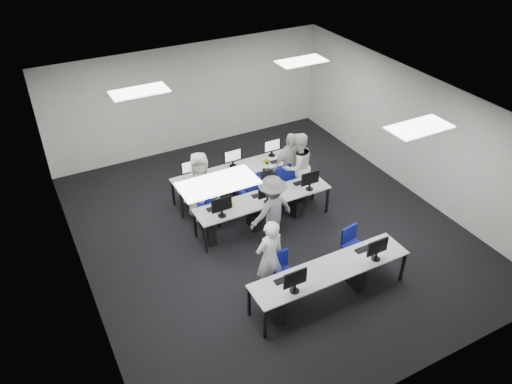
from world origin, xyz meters
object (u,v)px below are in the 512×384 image
chair_3 (259,202)px  chair_7 (287,186)px  chair_2 (208,211)px  chair_4 (288,193)px  chair_5 (208,205)px  chair_0 (282,282)px  chair_6 (247,195)px  student_2 (201,187)px  photographer (272,210)px  student_0 (270,257)px  desk_front (331,270)px  student_3 (290,165)px  desk_mid (264,200)px  chair_1 (353,253)px  student_1 (297,166)px

chair_3 → chair_7: bearing=9.7°
chair_2 → chair_4: size_ratio=1.01×
chair_5 → chair_2: bearing=-128.9°
chair_2 → chair_4: chair_2 is taller
chair_0 → chair_6: bearing=76.3°
student_2 → photographer: size_ratio=1.03×
chair_5 → student_2: (-0.15, 0.00, 0.57)m
student_0 → desk_front: bearing=136.9°
student_0 → student_3: (2.09, 2.73, 0.00)m
chair_3 → chair_5: size_ratio=0.92×
chair_3 → student_0: (-1.06, -2.41, 0.57)m
desk_mid → chair_0: chair_0 is taller
chair_1 → student_3: size_ratio=0.52×
chair_7 → student_1: bearing=-12.9°
chair_1 → chair_6: bearing=99.0°
desk_mid → chair_6: size_ratio=3.37×
desk_front → student_3: 3.63m
chair_2 → student_0: bearing=-74.4°
desk_mid → photographer: (-0.13, -0.60, 0.14)m
chair_3 → chair_4: 0.79m
chair_0 → student_1: 3.45m
student_0 → student_3: 3.44m
chair_0 → chair_7: (1.82, 2.87, -0.02)m
chair_0 → student_0: size_ratio=0.55×
chair_0 → chair_5: chair_0 is taller
student_0 → chair_3: bearing=-119.4°
chair_2 → chair_7: chair_2 is taller
chair_2 → student_0: 2.63m
chair_3 → chair_0: bearing=-114.5°
chair_1 → chair_3: chair_1 is taller
chair_0 → student_3: bearing=57.3°
chair_2 → student_1: (2.36, -0.04, 0.56)m
desk_front → chair_2: bearing=108.4°
chair_5 → student_3: (2.16, -0.10, 0.56)m
chair_7 → student_0: bearing=-105.5°
chair_3 → student_1: size_ratio=0.47×
chair_0 → student_3: (1.92, 2.94, 0.55)m
desk_mid → chair_2: 1.33m
desk_front → chair_3: chair_3 is taller
chair_3 → student_3: size_ratio=0.49×
chair_0 → chair_2: size_ratio=0.95×
chair_6 → chair_1: bearing=-89.9°
desk_front → student_1: (1.28, 3.23, 0.18)m
chair_2 → student_3: student_3 is taller
chair_1 → desk_front: bearing=-161.1°
desk_mid → photographer: bearing=-101.9°
desk_mid → chair_4: chair_4 is taller
student_0 → student_2: bearing=-91.4°
chair_0 → student_0: 0.60m
student_3 → chair_5: bearing=168.6°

